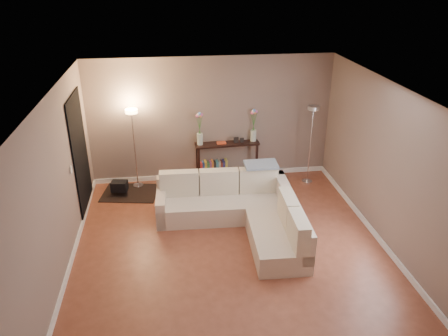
{
  "coord_description": "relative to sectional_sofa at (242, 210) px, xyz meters",
  "views": [
    {
      "loc": [
        -0.89,
        -5.77,
        4.17
      ],
      "look_at": [
        0.0,
        0.8,
        1.1
      ],
      "focal_mm": 35.0,
      "sensor_mm": 36.0,
      "label": 1
    }
  ],
  "objects": [
    {
      "name": "flower_vase_right",
      "position": [
        0.57,
        1.95,
        0.81
      ],
      "size": [
        0.16,
        0.13,
        0.71
      ],
      "color": "silver",
      "rests_on": "console_table"
    },
    {
      "name": "baseboard_right",
      "position": [
        2.18,
        -0.72,
        -0.26
      ],
      "size": [
        0.03,
        5.5,
        0.1
      ],
      "primitive_type": "cube",
      "color": "white",
      "rests_on": "ground"
    },
    {
      "name": "console_table",
      "position": [
        -0.08,
        1.92,
        0.16
      ],
      "size": [
        1.36,
        0.43,
        0.82
      ],
      "color": "black",
      "rests_on": "floor"
    },
    {
      "name": "switch_plate",
      "position": [
        -2.78,
        0.13,
        0.89
      ],
      "size": [
        0.02,
        0.08,
        0.12
      ],
      "primitive_type": "cube",
      "color": "white",
      "rests_on": "ground"
    },
    {
      "name": "floor_lamp_unlit",
      "position": [
        1.67,
        1.5,
        0.87
      ],
      "size": [
        0.3,
        0.3,
        1.67
      ],
      "color": "silver",
      "rests_on": "floor"
    },
    {
      "name": "charcoal_rug",
      "position": [
        -2.03,
        1.48,
        -0.3
      ],
      "size": [
        1.21,
        0.99,
        0.01
      ],
      "primitive_type": "cube",
      "rotation": [
        0.0,
        0.0,
        -0.17
      ],
      "color": "black",
      "rests_on": "floor"
    },
    {
      "name": "floor",
      "position": [
        -0.3,
        -0.72,
        -0.31
      ],
      "size": [
        5.0,
        5.5,
        0.01
      ],
      "primitive_type": "cube",
      "color": "brown",
      "rests_on": "ground"
    },
    {
      "name": "floor_lamp_lit",
      "position": [
        -1.88,
        1.78,
        0.87
      ],
      "size": [
        0.27,
        0.27,
        1.67
      ],
      "color": "silver",
      "rests_on": "floor"
    },
    {
      "name": "wall_back",
      "position": [
        -0.3,
        2.04,
        0.99
      ],
      "size": [
        5.0,
        0.02,
        2.6
      ],
      "primitive_type": "cube",
      "color": "gray",
      "rests_on": "ground"
    },
    {
      "name": "baseboard_left",
      "position": [
        -2.79,
        -0.72,
        -0.26
      ],
      "size": [
        0.03,
        5.5,
        0.1
      ],
      "primitive_type": "cube",
      "color": "white",
      "rests_on": "ground"
    },
    {
      "name": "baseboard_back",
      "position": [
        -0.3,
        2.01,
        -0.26
      ],
      "size": [
        5.0,
        0.03,
        0.1
      ],
      "primitive_type": "cube",
      "color": "white",
      "rests_on": "ground"
    },
    {
      "name": "doorway",
      "position": [
        -2.78,
        0.98,
        0.79
      ],
      "size": [
        0.02,
        1.2,
        2.2
      ],
      "primitive_type": "cube",
      "color": "black",
      "rests_on": "ground"
    },
    {
      "name": "sectional_sofa",
      "position": [
        0.0,
        0.0,
        0.0
      ],
      "size": [
        2.39,
        2.36,
        0.83
      ],
      "color": "beige",
      "rests_on": "floor"
    },
    {
      "name": "leaning_mirror",
      "position": [
        -0.0,
        2.09,
        0.89
      ],
      "size": [
        0.95,
        0.09,
        0.74
      ],
      "color": "black",
      "rests_on": "console_table"
    },
    {
      "name": "wall_front",
      "position": [
        -0.3,
        -3.48,
        0.99
      ],
      "size": [
        5.0,
        0.02,
        2.6
      ],
      "primitive_type": "cube",
      "color": "gray",
      "rests_on": "ground"
    },
    {
      "name": "flower_vase_left",
      "position": [
        -0.56,
        1.89,
        0.81
      ],
      "size": [
        0.16,
        0.13,
        0.71
      ],
      "color": "silver",
      "rests_on": "console_table"
    },
    {
      "name": "table_decor",
      "position": [
        0.0,
        1.88,
        0.54
      ],
      "size": [
        0.57,
        0.13,
        0.13
      ],
      "color": "#E34F28",
      "rests_on": "console_table"
    },
    {
      "name": "black_bag",
      "position": [
        -2.22,
        1.44,
        -0.11
      ],
      "size": [
        0.34,
        0.27,
        0.2
      ],
      "primitive_type": "cube",
      "rotation": [
        0.0,
        0.0,
        -0.17
      ],
      "color": "black",
      "rests_on": "charcoal_rug"
    },
    {
      "name": "wall_left",
      "position": [
        -2.81,
        -0.72,
        0.99
      ],
      "size": [
        0.02,
        5.5,
        2.6
      ],
      "primitive_type": "cube",
      "color": "gray",
      "rests_on": "ground"
    },
    {
      "name": "wall_right",
      "position": [
        2.21,
        -0.72,
        0.99
      ],
      "size": [
        0.02,
        5.5,
        2.6
      ],
      "primitive_type": "cube",
      "color": "gray",
      "rests_on": "ground"
    },
    {
      "name": "ceiling",
      "position": [
        -0.3,
        -0.72,
        2.3
      ],
      "size": [
        5.0,
        5.5,
        0.01
      ],
      "primitive_type": "cube",
      "color": "white",
      "rests_on": "ground"
    },
    {
      "name": "throw_blanket",
      "position": [
        0.44,
        0.55,
        0.6
      ],
      "size": [
        0.6,
        0.35,
        0.08
      ],
      "primitive_type": "cube",
      "rotation": [
        0.1,
        0.0,
        0.01
      ],
      "color": "#7C8DA1",
      "rests_on": "sectional_sofa"
    }
  ]
}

